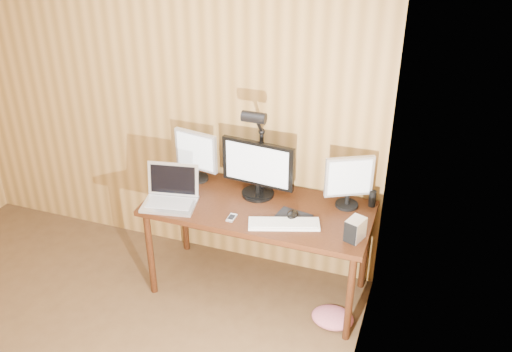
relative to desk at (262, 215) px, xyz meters
The scene contains 13 objects.
desk is the anchor object (origin of this frame).
monitor_center 0.35m from the desk, 126.63° to the left, with size 0.54×0.24×0.42m.
monitor_left 0.67m from the desk, 166.41° to the left, with size 0.35×0.17×0.40m.
monitor_right 0.69m from the desk, 12.87° to the left, with size 0.32×0.18×0.39m.
laptop 0.67m from the desk, 160.01° to the right, with size 0.42×0.35×0.27m.
keyboard 0.37m from the desk, 45.23° to the right, with size 0.50×0.29×0.02m.
mousepad 0.32m from the desk, 26.38° to the right, with size 0.23×0.19×0.00m, color black.
mouse 0.33m from the desk, 26.38° to the right, with size 0.07×0.12×0.04m, color black.
hard_drive 0.78m from the desk, 18.87° to the right, with size 0.13×0.16×0.15m.
phone 0.33m from the desk, 113.23° to the right, with size 0.05×0.10×0.01m.
speaker 0.80m from the desk, 14.42° to the left, with size 0.05×0.05×0.12m, color black.
desk_lamp 0.58m from the desk, 125.60° to the left, with size 0.17×0.24×0.72m.
fabric_pile 0.88m from the desk, 21.85° to the right, with size 0.30×0.25×0.10m, color #C45F6F, non-canonical shape.
Camera 1 is at (2.03, -1.59, 2.90)m, focal length 40.00 mm.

